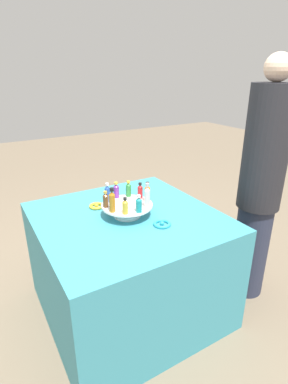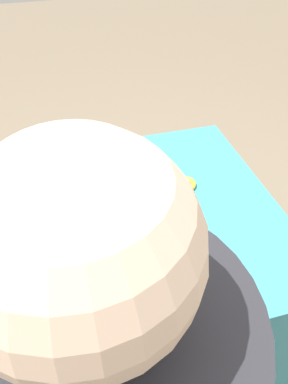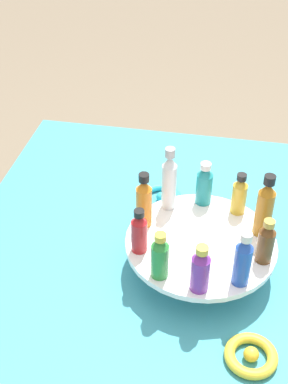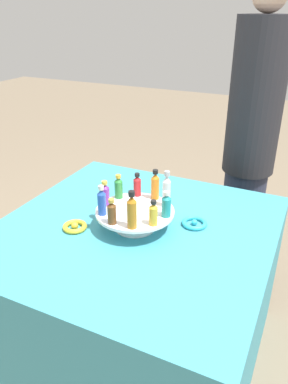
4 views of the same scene
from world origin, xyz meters
name	(u,v)px [view 2 (image 2 of 4)]	position (x,y,z in m)	size (l,w,h in m)	color
ground_plane	(144,311)	(0.00, 0.00, 0.00)	(12.00, 12.00, 0.00)	#756651
party_table	(144,269)	(0.00, 0.00, 0.35)	(1.06, 1.06, 0.70)	teal
display_stand	(144,204)	(0.00, 0.00, 0.76)	(0.31, 0.31, 0.08)	white
bottle_amber	(124,168)	(-0.05, 0.12, 0.85)	(0.03, 0.03, 0.14)	#AD6B19
bottle_gold	(112,184)	(-0.11, 0.07, 0.83)	(0.03, 0.03, 0.10)	gold
bottle_teal	(111,197)	(-0.13, -0.01, 0.83)	(0.04, 0.04, 0.10)	teal
bottle_clear	(123,205)	(-0.10, -0.08, 0.85)	(0.03, 0.03, 0.15)	silver
bottle_orange	(145,212)	(-0.03, -0.12, 0.84)	(0.03, 0.03, 0.13)	orange
bottle_red	(167,209)	(0.05, -0.12, 0.83)	(0.03, 0.03, 0.10)	#B21E23
bottle_green	(178,196)	(0.11, -0.07, 0.83)	(0.03, 0.03, 0.10)	#288438
bottle_purple	(176,182)	(0.13, 0.01, 0.83)	(0.03, 0.03, 0.10)	#702D93
bottle_blue	(163,170)	(0.10, 0.08, 0.84)	(0.03, 0.03, 0.12)	#234CAD
bottle_brown	(143,169)	(0.03, 0.12, 0.83)	(0.03, 0.03, 0.10)	brown
ribbon_bow_teal	(96,245)	(-0.21, -0.11, 0.71)	(0.10, 0.10, 0.02)	#2DB7CC
ribbon_bow_gold	(185,184)	(0.21, 0.11, 0.72)	(0.10, 0.10, 0.03)	gold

